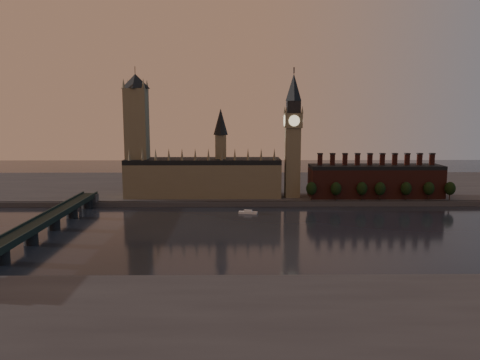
{
  "coord_description": "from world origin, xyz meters",
  "views": [
    {
      "loc": [
        -38.14,
        -277.79,
        75.3
      ],
      "look_at": [
        -34.49,
        55.0,
        26.51
      ],
      "focal_mm": 35.0,
      "sensor_mm": 36.0,
      "label": 1
    }
  ],
  "objects_px": {
    "victoria_tower": "(137,131)",
    "big_ben": "(293,134)",
    "river_boat": "(248,212)",
    "westminster_bridge": "(41,226)"
  },
  "relations": [
    {
      "from": "victoria_tower",
      "to": "westminster_bridge",
      "type": "xyz_separation_m",
      "value": [
        -35.0,
        -117.7,
        -51.65
      ]
    },
    {
      "from": "westminster_bridge",
      "to": "river_boat",
      "type": "distance_m",
      "value": 142.8
    },
    {
      "from": "westminster_bridge",
      "to": "victoria_tower",
      "type": "bearing_deg",
      "value": 73.44
    },
    {
      "from": "river_boat",
      "to": "westminster_bridge",
      "type": "bearing_deg",
      "value": -141.38
    },
    {
      "from": "westminster_bridge",
      "to": "big_ben",
      "type": "bearing_deg",
      "value": 34.33
    },
    {
      "from": "big_ben",
      "to": "westminster_bridge",
      "type": "height_order",
      "value": "big_ben"
    },
    {
      "from": "victoria_tower",
      "to": "big_ben",
      "type": "height_order",
      "value": "victoria_tower"
    },
    {
      "from": "victoria_tower",
      "to": "big_ben",
      "type": "xyz_separation_m",
      "value": [
        130.0,
        -5.0,
        -2.26
      ]
    },
    {
      "from": "victoria_tower",
      "to": "big_ben",
      "type": "distance_m",
      "value": 130.12
    },
    {
      "from": "big_ben",
      "to": "westminster_bridge",
      "type": "distance_m",
      "value": 205.83
    }
  ]
}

